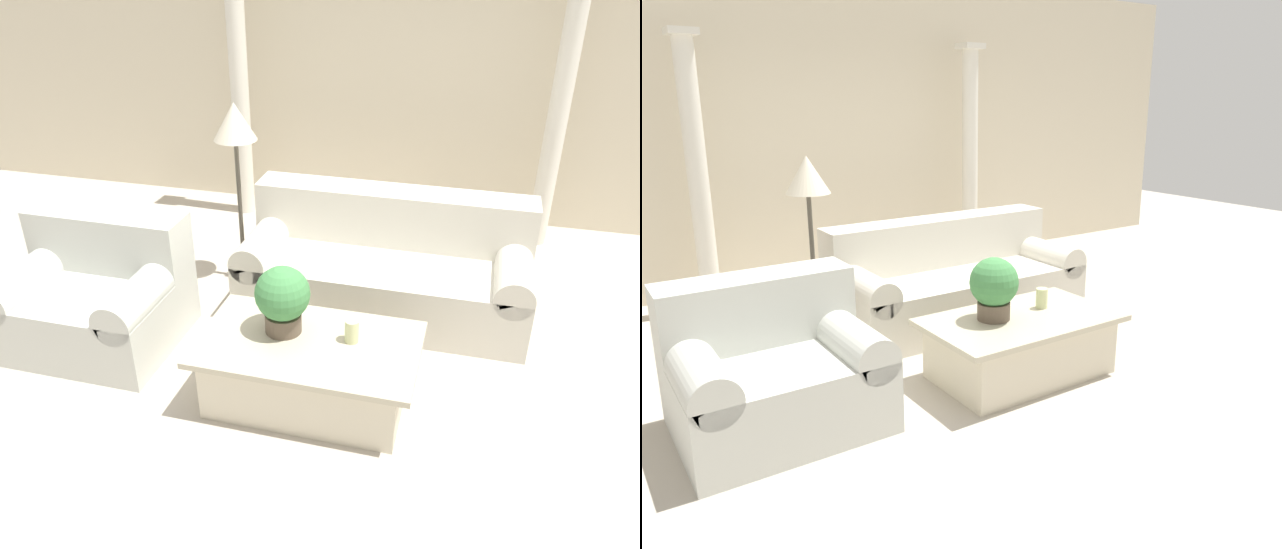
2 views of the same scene
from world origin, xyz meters
The scene contains 10 objects.
ground_plane centered at (0.00, 0.00, 0.00)m, with size 16.00×16.00×0.00m, color #BCB2A3.
wall_back centered at (0.00, 2.76, 1.60)m, with size 10.00×0.06×3.20m.
sofa_long centered at (0.24, 0.79, 0.35)m, with size 2.19×0.97×0.89m.
loveseat centered at (-1.71, -0.18, 0.37)m, with size 1.18×0.97×0.89m.
coffee_table centered at (-0.03, -0.48, 0.23)m, with size 1.37×0.82×0.44m.
potted_plant centered at (-0.21, -0.41, 0.68)m, with size 0.35×0.35×0.44m.
pillar_candle centered at (0.23, -0.41, 0.52)m, with size 0.09×0.09×0.15m.
floor_lamp centered at (-1.01, 0.92, 1.27)m, with size 0.34×0.34×1.52m.
column_left centered at (-1.52, 2.32, 1.28)m, with size 0.25×0.25×2.51m.
column_right centered at (1.47, 2.32, 1.28)m, with size 0.25×0.25×2.51m.
Camera 2 is at (-2.70, -3.70, 1.95)m, focal length 35.00 mm.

